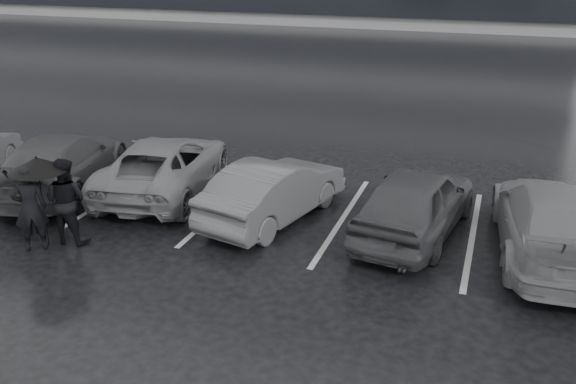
{
  "coord_description": "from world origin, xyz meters",
  "views": [
    {
      "loc": [
        3.67,
        -10.25,
        5.74
      ],
      "look_at": [
        -0.17,
        1.0,
        1.1
      ],
      "focal_mm": 40.0,
      "sensor_mm": 36.0,
      "label": 1
    }
  ],
  "objects_px": {
    "car_west_c": "(62,162)",
    "car_east": "(554,221)",
    "car_main": "(416,201)",
    "car_west_b": "(164,165)",
    "pedestrian_right": "(66,201)",
    "pedestrian_left": "(30,208)",
    "car_west_a": "(274,190)"
  },
  "relations": [
    {
      "from": "car_east",
      "to": "car_west_a",
      "type": "bearing_deg",
      "value": -4.71
    },
    {
      "from": "car_west_c",
      "to": "car_east",
      "type": "distance_m",
      "value": 11.29
    },
    {
      "from": "pedestrian_right",
      "to": "car_west_b",
      "type": "bearing_deg",
      "value": -100.51
    },
    {
      "from": "car_west_b",
      "to": "pedestrian_left",
      "type": "height_order",
      "value": "pedestrian_left"
    },
    {
      "from": "car_west_a",
      "to": "car_main",
      "type": "bearing_deg",
      "value": -162.58
    },
    {
      "from": "car_main",
      "to": "car_west_b",
      "type": "distance_m",
      "value": 6.19
    },
    {
      "from": "car_main",
      "to": "pedestrian_right",
      "type": "relative_size",
      "value": 2.4
    },
    {
      "from": "car_main",
      "to": "car_west_a",
      "type": "height_order",
      "value": "car_main"
    },
    {
      "from": "car_main",
      "to": "pedestrian_left",
      "type": "xyz_separation_m",
      "value": [
        -7.05,
        -3.18,
        0.15
      ]
    },
    {
      "from": "car_main",
      "to": "car_east",
      "type": "bearing_deg",
      "value": -173.9
    },
    {
      "from": "car_main",
      "to": "car_west_c",
      "type": "bearing_deg",
      "value": 9.84
    },
    {
      "from": "car_west_b",
      "to": "car_west_c",
      "type": "xyz_separation_m",
      "value": [
        -2.45,
        -0.7,
        0.03
      ]
    },
    {
      "from": "car_west_c",
      "to": "car_east",
      "type": "relative_size",
      "value": 0.96
    },
    {
      "from": "car_main",
      "to": "car_west_c",
      "type": "xyz_separation_m",
      "value": [
        -8.62,
        -0.16,
        -0.03
      ]
    },
    {
      "from": "car_main",
      "to": "car_west_c",
      "type": "height_order",
      "value": "car_main"
    },
    {
      "from": "car_west_b",
      "to": "car_main",
      "type": "bearing_deg",
      "value": 165.89
    },
    {
      "from": "pedestrian_left",
      "to": "pedestrian_right",
      "type": "xyz_separation_m",
      "value": [
        0.44,
        0.52,
        0.01
      ]
    },
    {
      "from": "car_west_a",
      "to": "pedestrian_right",
      "type": "distance_m",
      "value": 4.33
    },
    {
      "from": "car_main",
      "to": "car_west_b",
      "type": "relative_size",
      "value": 0.88
    },
    {
      "from": "car_west_b",
      "to": "pedestrian_left",
      "type": "distance_m",
      "value": 3.82
    },
    {
      "from": "car_east",
      "to": "pedestrian_left",
      "type": "xyz_separation_m",
      "value": [
        -9.73,
        -3.05,
        0.15
      ]
    },
    {
      "from": "car_east",
      "to": "pedestrian_right",
      "type": "distance_m",
      "value": 9.63
    },
    {
      "from": "pedestrian_left",
      "to": "pedestrian_right",
      "type": "distance_m",
      "value": 0.68
    },
    {
      "from": "pedestrian_left",
      "to": "car_east",
      "type": "bearing_deg",
      "value": 159.61
    },
    {
      "from": "car_west_a",
      "to": "car_east",
      "type": "xyz_separation_m",
      "value": [
        5.74,
        0.06,
        0.07
      ]
    },
    {
      "from": "car_west_a",
      "to": "car_west_c",
      "type": "distance_m",
      "value": 5.55
    },
    {
      "from": "car_west_c",
      "to": "pedestrian_right",
      "type": "bearing_deg",
      "value": 115.12
    },
    {
      "from": "car_west_b",
      "to": "pedestrian_right",
      "type": "bearing_deg",
      "value": 72.97
    },
    {
      "from": "car_west_b",
      "to": "pedestrian_left",
      "type": "relative_size",
      "value": 2.75
    },
    {
      "from": "pedestrian_left",
      "to": "pedestrian_right",
      "type": "bearing_deg",
      "value": -167.8
    },
    {
      "from": "car_west_b",
      "to": "car_west_c",
      "type": "bearing_deg",
      "value": 6.72
    },
    {
      "from": "car_west_a",
      "to": "pedestrian_right",
      "type": "xyz_separation_m",
      "value": [
        -3.55,
        -2.47,
        0.23
      ]
    }
  ]
}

